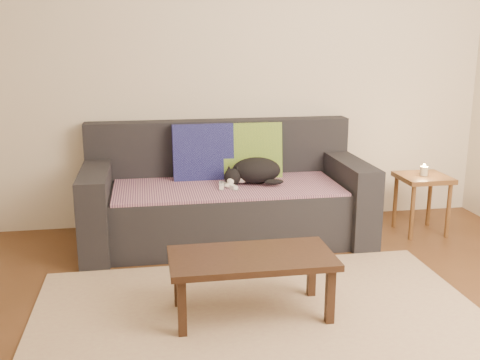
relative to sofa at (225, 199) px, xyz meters
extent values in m
plane|color=brown|center=(0.00, -1.57, -0.31)|extent=(4.50, 4.50, 0.00)
cube|color=beige|center=(0.00, 0.43, 0.99)|extent=(4.50, 0.04, 2.60)
cube|color=#232328|center=(0.00, -0.07, -0.10)|extent=(1.70, 0.78, 0.42)
cube|color=#232328|center=(0.00, 0.33, 0.34)|extent=(2.10, 0.18, 0.45)
cube|color=#232328|center=(-0.95, -0.07, -0.01)|extent=(0.20, 0.90, 0.60)
cube|color=#232328|center=(0.95, -0.07, -0.01)|extent=(0.20, 0.90, 0.60)
cube|color=#492B51|center=(0.00, -0.09, 0.12)|extent=(1.66, 0.74, 0.02)
cube|color=#100F41|center=(-0.15, 0.17, 0.32)|extent=(0.47, 0.17, 0.48)
cube|color=#0A4530|center=(0.24, 0.17, 0.32)|extent=(0.46, 0.17, 0.47)
ellipsoid|color=black|center=(0.23, -0.05, 0.23)|extent=(0.44, 0.38, 0.19)
sphere|color=black|center=(0.04, -0.10, 0.20)|extent=(0.16, 0.16, 0.13)
sphere|color=white|center=(0.02, -0.15, 0.18)|extent=(0.07, 0.07, 0.05)
ellipsoid|color=black|center=(0.34, -0.18, 0.17)|extent=(0.15, 0.09, 0.04)
cube|color=white|center=(-0.05, -0.14, 0.15)|extent=(0.06, 0.15, 0.03)
cube|color=white|center=(0.02, -0.17, 0.15)|extent=(0.09, 0.15, 0.03)
cube|color=brown|center=(1.54, -0.14, 0.14)|extent=(0.37, 0.37, 0.04)
cylinder|color=brown|center=(1.39, -0.29, -0.10)|extent=(0.03, 0.03, 0.43)
cylinder|color=brown|center=(1.69, -0.29, -0.10)|extent=(0.03, 0.03, 0.43)
cylinder|color=brown|center=(1.39, 0.01, -0.10)|extent=(0.03, 0.03, 0.43)
cylinder|color=brown|center=(1.69, 0.01, -0.10)|extent=(0.03, 0.03, 0.43)
cylinder|color=beige|center=(1.54, -0.14, 0.19)|extent=(0.06, 0.06, 0.07)
sphere|color=#FFBF59|center=(1.54, -0.14, 0.24)|extent=(0.02, 0.02, 0.02)
cube|color=tan|center=(0.00, -1.42, -0.30)|extent=(2.50, 1.80, 0.01)
cube|color=#321D13|center=(-0.04, -1.28, 0.03)|extent=(0.90, 0.45, 0.04)
cube|color=#321D13|center=(-0.43, -1.45, -0.15)|extent=(0.04, 0.04, 0.32)
cube|color=#321D13|center=(0.35, -1.45, -0.15)|extent=(0.04, 0.04, 0.32)
cube|color=#321D13|center=(-0.43, -1.11, -0.15)|extent=(0.04, 0.04, 0.32)
cube|color=#321D13|center=(0.35, -1.11, -0.15)|extent=(0.04, 0.04, 0.32)
camera|label=1|loc=(-0.58, -4.07, 1.19)|focal=42.00mm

